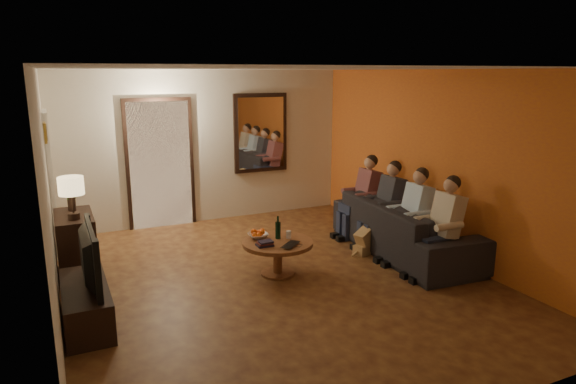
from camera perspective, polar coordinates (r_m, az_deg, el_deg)
name	(u,v)px	position (r m, az deg, el deg)	size (l,w,h in m)	color
floor	(277,280)	(6.57, -1.28, -9.75)	(5.00, 6.00, 0.01)	#471F13
ceiling	(275,69)	(6.05, -1.41, 13.55)	(5.00, 6.00, 0.01)	white
back_wall	(206,147)	(8.97, -9.10, 4.94)	(5.00, 0.02, 2.60)	beige
front_wall	(451,260)	(3.74, 17.64, -7.21)	(5.00, 0.02, 2.60)	beige
left_wall	(48,201)	(5.69, -25.09, -0.90)	(0.02, 6.00, 2.60)	beige
right_wall	(439,164)	(7.52, 16.40, 3.00)	(0.02, 6.00, 2.60)	beige
orange_accent	(438,164)	(7.52, 16.34, 3.00)	(0.01, 6.00, 2.60)	orange
kitchen_doorway	(160,165)	(8.81, -14.01, 2.92)	(1.00, 0.06, 2.10)	#FFE0A5
door_trim	(160,165)	(8.80, -14.00, 2.91)	(1.12, 0.04, 2.22)	black
fridge_glimpse	(176,173)	(8.89, -12.38, 2.11)	(0.45, 0.03, 1.70)	silver
mirror_frame	(261,133)	(9.23, -3.06, 6.57)	(1.00, 0.05, 1.40)	black
mirror_glass	(261,133)	(9.20, -2.99, 6.55)	(0.86, 0.02, 1.26)	white
white_door	(52,184)	(7.99, -24.75, 0.85)	(0.06, 0.85, 2.04)	white
framed_art	(45,133)	(6.88, -25.38, 5.99)	(0.03, 0.28, 0.24)	#B28C33
art_canvas	(46,132)	(6.88, -25.25, 6.00)	(0.01, 0.22, 0.18)	brown
dresser	(76,245)	(7.13, -22.46, -5.47)	(0.45, 0.91, 0.81)	black
table_lamp	(72,198)	(6.74, -22.86, -0.60)	(0.30, 0.30, 0.54)	beige
flower_vase	(71,194)	(7.18, -22.99, -0.22)	(0.14, 0.14, 0.44)	#AB1231
tv_stand	(86,304)	(5.84, -21.52, -11.55)	(0.45, 1.25, 0.42)	black
tv	(82,257)	(5.65, -21.96, -6.72)	(0.14, 1.09, 0.63)	black
sofa	(404,227)	(7.60, 12.74, -3.85)	(1.01, 2.58, 0.75)	black
person_a	(442,230)	(6.82, 16.78, -4.12)	(0.60, 0.40, 1.20)	tan
person_b	(412,219)	(7.25, 13.65, -2.88)	(0.60, 0.40, 1.20)	tan
person_c	(386,208)	(7.71, 10.88, -1.79)	(0.60, 0.40, 1.20)	tan
person_d	(364,199)	(8.19, 8.44, -0.82)	(0.60, 0.40, 1.20)	tan
dog	(369,234)	(7.53, 9.02, -4.61)	(0.56, 0.24, 0.56)	#9F8049
coffee_table	(278,258)	(6.67, -1.15, -7.32)	(0.91, 0.91, 0.45)	brown
bowl	(258,236)	(6.71, -3.34, -4.88)	(0.26, 0.26, 0.06)	white
oranges	(258,231)	(6.69, -3.35, -4.33)	(0.20, 0.20, 0.08)	#FF5E15
wine_bottle	(278,227)	(6.65, -1.12, -3.91)	(0.07, 0.07, 0.31)	black
wine_glass	(289,235)	(6.69, 0.07, -4.75)	(0.06, 0.06, 0.10)	silver
book_stack	(265,243)	(6.41, -2.61, -5.71)	(0.20, 0.15, 0.07)	black
laptop	(294,246)	(6.39, 0.68, -5.98)	(0.33, 0.21, 0.03)	black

